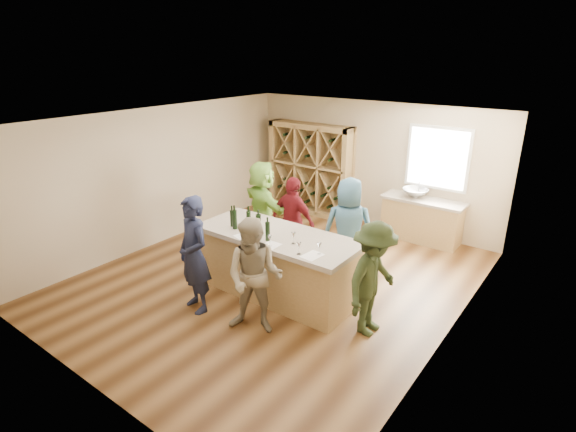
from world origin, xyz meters
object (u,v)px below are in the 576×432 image
Objects in this scene: wine_bottle_a at (232,218)px; wine_bottle_c at (249,220)px; wine_bottle_e at (259,225)px; person_near_right at (255,277)px; wine_bottle_b at (235,220)px; person_server at (373,279)px; wine_bottle_d at (249,225)px; sink at (415,193)px; person_far_right at (348,229)px; tasting_counter_base at (277,266)px; person_far_left at (263,206)px; wine_bottle_f at (268,231)px; wine_rack at (310,169)px; person_near_left at (194,255)px; person_far_mid at (293,221)px.

wine_bottle_a is 0.30m from wine_bottle_c.
person_near_right is at bearing -53.40° from wine_bottle_e.
wine_bottle_e is (0.47, 0.05, 0.01)m from wine_bottle_b.
wine_bottle_d is at bearing 97.24° from person_server.
person_far_right is (-0.26, -2.37, -0.10)m from sink.
tasting_counter_base is 0.90m from wine_bottle_c.
wine_bottle_f is at bearing 153.99° from person_far_left.
wine_bottle_c is at bearing 17.60° from person_far_right.
wine_rack is 4.15m from tasting_counter_base.
wine_bottle_e is (0.29, -0.10, 0.02)m from wine_bottle_c.
person_far_right is at bearing 76.01° from person_near_left.
wine_bottle_e is 0.18× the size of person_near_left.
wine_rack is at bearing -77.32° from person_far_right.
person_near_right reaches higher than person_server.
person_server is at bearing -46.31° from wine_rack.
wine_rack reaches higher than person_near_right.
person_near_left is 1.17m from wine_bottle_f.
wine_bottle_b is at bearing 16.43° from person_far_right.
person_server is at bearing 4.03° from wine_bottle_e.
person_far_right is (1.12, 1.33, -0.32)m from wine_bottle_c.
person_far_left is (0.46, -2.38, -0.19)m from wine_rack.
wine_bottle_a is 0.17× the size of person_server.
wine_bottle_a is 1.48m from person_near_right.
person_far_right is at bearing 45.33° from wine_bottle_a.
wine_bottle_f is (-1.68, -0.24, 0.39)m from person_server.
person_near_right is 2.29m from person_far_mid.
wine_bottle_a is 0.15× the size of person_far_right.
wine_rack reaches higher than person_far_right.
tasting_counter_base is 8.67× the size of wine_bottle_f.
wine_bottle_a is 0.92× the size of wine_bottle_c.
wine_rack is at bearing 45.65° from person_server.
person_far_right is at bearing 56.74° from wine_bottle_d.
wine_bottle_e is at bearing -137.99° from tasting_counter_base.
person_far_right is (1.41, 1.42, -0.31)m from wine_bottle_a.
sink is at bearing 15.24° from person_server.
wine_bottle_f is at bearing -64.66° from wine_rack.
wine_bottle_d is 0.15× the size of person_far_left.
wine_rack is at bearing 115.34° from wine_bottle_f.
sink is 4.98m from person_near_left.
wine_bottle_e is 0.18× the size of person_far_right.
wine_bottle_f is (-0.33, 0.71, 0.37)m from person_near_right.
wine_bottle_e is (0.15, 0.06, 0.03)m from wine_bottle_d.
tasting_counter_base is 1.55× the size of person_far_mid.
tasting_counter_base is 1.41× the size of person_near_left.
wine_rack is at bearing 178.51° from sink.
person_server is 1.71m from person_far_right.
sink is 1.94× the size of wine_bottle_a.
wine_bottle_f is at bearing -6.37° from wine_bottle_d.
person_near_right is at bearing 149.55° from person_far_left.
wine_bottle_a is 0.85m from wine_bottle_f.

